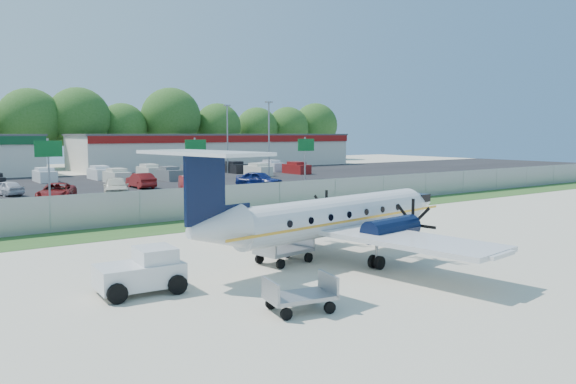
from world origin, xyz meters
TOP-DOWN VIEW (x-y plane):
  - ground at (0.00, 0.00)m, footprint 170.00×170.00m
  - grass_verge at (0.00, 12.00)m, footprint 170.00×4.00m
  - access_road at (0.00, 19.00)m, footprint 170.00×8.00m
  - parking_lot at (0.00, 40.00)m, footprint 170.00×32.00m
  - perimeter_fence at (0.00, 14.00)m, footprint 120.00×0.06m
  - building_east at (26.00, 61.98)m, footprint 44.40×12.40m
  - sign_left at (-8.00, 22.91)m, footprint 1.80×0.26m
  - sign_mid at (3.00, 22.91)m, footprint 1.80×0.26m
  - sign_right at (14.00, 22.91)m, footprint 1.80×0.26m
  - light_pole_ne at (20.00, 38.00)m, footprint 0.90×0.35m
  - light_pole_se at (20.00, 48.00)m, footprint 0.90×0.35m
  - tree_line at (0.00, 74.00)m, footprint 112.00×6.00m
  - aircraft at (-1.64, 0.49)m, footprint 15.51×15.24m
  - pushback_tug at (-10.10, 0.25)m, footprint 2.86×2.12m
  - baggage_cart_near at (-7.02, -4.49)m, footprint 2.22×1.57m
  - baggage_cart_far at (-3.78, 0.97)m, footprint 2.48×1.72m
  - cone_nose at (3.31, 0.47)m, footprint 0.35×0.35m
  - cone_starboard_wing at (0.71, 5.71)m, footprint 0.37×0.37m
  - road_car_mid at (9.77, 19.91)m, footprint 4.17×2.17m
  - road_car_east at (32.32, 17.24)m, footprint 4.77×3.02m
  - parked_car_b at (-6.34, 28.33)m, footprint 4.27×5.84m
  - parked_car_c at (-1.45, 28.94)m, footprint 3.40×5.38m
  - parked_car_d at (5.20, 29.04)m, footprint 3.10×4.75m
  - parked_car_e at (12.68, 28.71)m, footprint 3.63×5.17m
  - parked_car_f at (-8.75, 35.49)m, footprint 2.57×4.11m
  - parked_car_g at (3.12, 35.28)m, footprint 1.57×4.49m
  - far_parking_rows at (0.00, 45.00)m, footprint 56.00×10.00m

SIDE VIEW (x-z plane):
  - ground at x=0.00m, z-range 0.00..0.00m
  - tree_line at x=0.00m, z-range -7.00..7.00m
  - road_car_mid at x=9.77m, z-range -0.68..0.68m
  - road_car_east at x=32.32m, z-range -0.74..0.74m
  - parked_car_b at x=-6.34m, z-range -0.74..0.74m
  - parked_car_c at x=-1.45m, z-range -0.85..0.85m
  - parked_car_d at x=5.20m, z-range -0.74..0.74m
  - parked_car_e at x=12.68m, z-range -0.82..0.82m
  - parked_car_f at x=-8.75m, z-range -0.65..0.65m
  - parked_car_g at x=3.12m, z-range -0.74..0.74m
  - far_parking_rows at x=0.00m, z-range -0.80..0.80m
  - grass_verge at x=0.00m, z-range 0.00..0.02m
  - access_road at x=0.00m, z-range 0.00..0.02m
  - parking_lot at x=0.00m, z-range 0.00..0.02m
  - cone_nose at x=3.31m, z-range -0.01..0.48m
  - cone_starboard_wing at x=0.71m, z-range -0.01..0.51m
  - baggage_cart_near at x=-7.02m, z-range -0.04..1.03m
  - baggage_cart_far at x=-3.78m, z-range -0.04..1.16m
  - pushback_tug at x=-10.10m, z-range -0.03..1.47m
  - perimeter_fence at x=0.00m, z-range 0.01..2.00m
  - aircraft at x=-1.64m, z-range -0.54..4.21m
  - building_east at x=26.00m, z-range 0.01..5.25m
  - sign_left at x=-8.00m, z-range 1.11..6.11m
  - sign_mid at x=3.00m, z-range 1.11..6.11m
  - sign_right at x=14.00m, z-range 1.11..6.11m
  - light_pole_ne at x=20.00m, z-range 0.69..9.78m
  - light_pole_se at x=20.00m, z-range 0.69..9.78m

